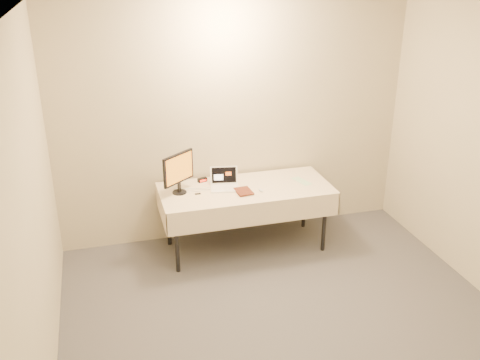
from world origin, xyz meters
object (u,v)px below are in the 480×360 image
object	(u,v)px
monitor	(178,170)
book	(236,184)
table	(246,193)
laptop	(224,183)

from	to	relation	value
monitor	book	bearing A→B (deg)	-55.37
monitor	book	xyz separation A→B (m)	(0.58, -0.18, -0.15)
monitor	book	size ratio (longest dim) A/B	2.01
table	laptop	xyz separation A→B (m)	(-0.22, 0.08, 0.11)
table	book	xyz separation A→B (m)	(-0.14, -0.12, 0.17)
book	monitor	bearing A→B (deg)	158.35
laptop	monitor	world-z (taller)	monitor
table	laptop	bearing A→B (deg)	160.01
laptop	monitor	size ratio (longest dim) A/B	0.78
table	laptop	world-z (taller)	laptop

